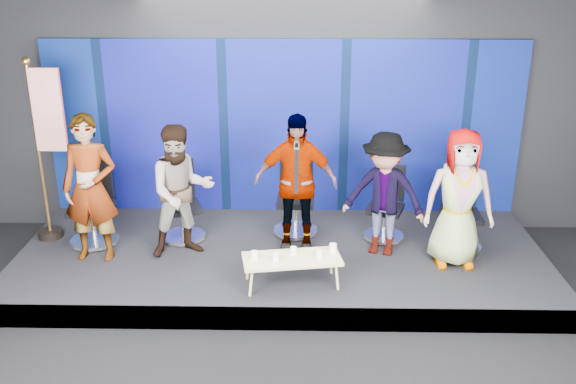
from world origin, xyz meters
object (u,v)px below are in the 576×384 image
Objects in this scene: panelist_d at (384,194)px; mug_e at (333,248)px; panelist_e at (459,198)px; coffee_table at (292,260)px; chair_a at (93,215)px; chair_b at (182,214)px; mug_d at (319,254)px; chair_e at (460,222)px; mug_a at (254,255)px; panelist_c at (295,183)px; flag_stand at (47,147)px; chair_c at (296,207)px; panelist_a at (90,189)px; mug_c at (294,251)px; panelist_b at (181,191)px; mug_b at (276,258)px; chair_d at (385,215)px.

panelist_d reaches higher than mug_e.
panelist_e is 1.45× the size of coffee_table.
chair_a is 4.85m from panelist_e.
mug_d is (1.86, -1.31, 0.05)m from chair_b.
mug_a is at bearing -155.73° from chair_e.
panelist_c is at bearing -30.15° from chair_b.
panelist_e reaches higher than mug_d.
mug_e is (-1.58, -0.47, -0.48)m from panelist_e.
chair_c is at bearing 5.86° from flag_stand.
panelist_a is 17.63× the size of mug_e.
mug_c is 0.04× the size of flag_stand.
chair_b is 0.62× the size of panelist_b.
flag_stand is at bearing 160.66° from mug_d.
panelist_b is 1.62m from mug_b.
panelist_d is 18.09× the size of mug_c.
panelist_a reaches higher than coffee_table.
coffee_table is (2.73, -1.16, -0.06)m from chair_a.
panelist_a reaches higher than chair_a.
chair_a is at bearing 179.49° from panelist_c.
mug_d is at bearing -55.35° from chair_b.
coffee_table is (-2.07, -0.62, -0.56)m from panelist_e.
mug_d is 0.86× the size of mug_e.
mug_e is at bearing -69.88° from chair_c.
panelist_b reaches higher than mug_d.
flag_stand is at bearing 179.19° from chair_e.
panelist_d reaches higher than mug_a.
panelist_e is (2.04, -0.43, -0.04)m from panelist_c.
panelist_d is at bearing -5.09° from panelist_c.
flag_stand reaches higher than chair_c.
panelist_a is 1.08× the size of panelist_e.
panelist_d is (-0.10, -0.49, 0.49)m from chair_d.
chair_b reaches higher than mug_b.
mug_a is (1.10, -1.38, 0.05)m from chair_b.
panelist_b is 1.99m from mug_d.
mug_b is (1.35, -1.41, 0.05)m from chair_b.
chair_b is 1.76m from mug_a.
panelist_b reaches higher than mug_b.
panelist_b is 0.70× the size of flag_stand.
panelist_d is 0.93× the size of panelist_e.
mug_c is (1.56, -1.23, 0.05)m from chair_b.
chair_b is 2.28m from mug_d.
panelist_d is 1.17m from chair_e.
mug_a is at bearing -104.47° from chair_c.
chair_a is at bearing -164.76° from panelist_d.
chair_a is at bearing 162.58° from mug_e.
panelist_d is 1.93m from mug_a.
chair_a reaches higher than mug_c.
flag_stand reaches higher than chair_d.
panelist_c is 19.92× the size of mug_d.
chair_d reaches higher than coffee_table.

